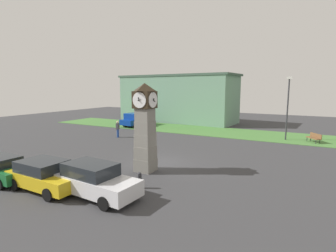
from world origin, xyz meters
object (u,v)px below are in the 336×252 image
object	(u,v)px
bollard_mid_row	(87,177)
bench	(314,137)
car_navy_sedan	(2,169)
car_by_building	(94,180)
pickup_truck	(138,119)
street_lamp_far_side	(288,104)
bollard_near_tower	(60,178)
clock_tower	(145,127)
car_near_tower	(46,175)
pedestrian_near_bench	(118,128)
bollard_end_row	(140,180)
bollard_far_row	(111,177)

from	to	relation	value
bollard_mid_row	bench	distance (m)	21.79
bench	car_navy_sedan	bearing A→B (deg)	-127.56
bollard_mid_row	car_by_building	world-z (taller)	car_by_building
pickup_truck	street_lamp_far_side	bearing A→B (deg)	-2.73
bollard_near_tower	street_lamp_far_side	distance (m)	22.09
clock_tower	street_lamp_far_side	size ratio (longest dim) A/B	0.88
car_navy_sedan	pickup_truck	bearing A→B (deg)	104.86
bollard_near_tower	car_near_tower	bearing A→B (deg)	-140.12
pedestrian_near_bench	pickup_truck	bearing A→B (deg)	110.63
bollard_mid_row	bollard_near_tower	bearing A→B (deg)	-144.09
bollard_end_row	bollard_mid_row	bearing A→B (deg)	-155.90
clock_tower	bench	size ratio (longest dim) A/B	3.48
bollard_near_tower	bench	distance (m)	23.05
bench	bollard_far_row	bearing A→B (deg)	-117.57
car_navy_sedan	car_by_building	distance (m)	6.26
street_lamp_far_side	bollard_end_row	bearing A→B (deg)	-107.74
bollard_mid_row	pickup_truck	size ratio (longest dim) A/B	0.20
car_near_tower	clock_tower	bearing A→B (deg)	59.89
car_navy_sedan	bollard_end_row	bearing A→B (deg)	20.36
bollard_near_tower	bollard_end_row	world-z (taller)	bollard_near_tower
car_near_tower	pickup_truck	world-z (taller)	pickup_truck
pickup_truck	street_lamp_far_side	xyz separation A→B (m)	(18.94, -0.90, 2.75)
bollard_mid_row	pickup_truck	distance (m)	22.51
bench	car_by_building	bearing A→B (deg)	-116.05
clock_tower	pickup_truck	bearing A→B (deg)	126.57
bollard_far_row	pedestrian_near_bench	distance (m)	14.52
car_navy_sedan	pickup_truck	xyz separation A→B (m)	(-5.70, 21.47, 0.21)
clock_tower	car_navy_sedan	xyz separation A→B (m)	(-6.21, -5.42, -2.15)
bollard_far_row	bollard_end_row	xyz separation A→B (m)	(1.39, 0.69, -0.13)
bollard_mid_row	pedestrian_near_bench	distance (m)	14.20
pedestrian_near_bench	bollard_end_row	bearing A→B (deg)	-46.34
bollard_near_tower	bench	bearing A→B (deg)	58.73
car_near_tower	bench	xyz separation A→B (m)	(12.50, 20.15, -0.25)
bollard_near_tower	car_navy_sedan	size ratio (longest dim) A/B	0.28
bollard_near_tower	pickup_truck	world-z (taller)	pickup_truck
bollard_end_row	pickup_truck	xyz separation A→B (m)	(-13.25, 18.66, 0.48)
pickup_truck	street_lamp_far_side	world-z (taller)	street_lamp_far_side
bollard_far_row	car_near_tower	bearing A→B (deg)	-148.89
car_by_building	pedestrian_near_bench	distance (m)	15.49
bollard_mid_row	car_near_tower	world-z (taller)	car_near_tower
pedestrian_near_bench	bench	bearing A→B (deg)	20.57
bollard_end_row	pickup_truck	world-z (taller)	pickup_truck
pickup_truck	bench	xyz separation A→B (m)	(21.48, -0.94, -0.41)
clock_tower	pickup_truck	xyz separation A→B (m)	(-11.90, 16.05, -1.94)
pedestrian_near_bench	clock_tower	bearing A→B (deg)	-42.40
bollard_far_row	street_lamp_far_side	bearing A→B (deg)	69.03
bollard_end_row	street_lamp_far_side	xyz separation A→B (m)	(5.68, 17.76, 3.23)
bollard_end_row	car_navy_sedan	size ratio (longest dim) A/B	0.23
clock_tower	pedestrian_near_bench	xyz separation A→B (m)	(-8.93, 8.16, -1.85)
bollard_near_tower	car_by_building	bearing A→B (deg)	2.07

